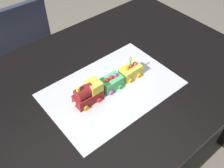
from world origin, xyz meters
The scene contains 8 objects.
ground_plane centered at (0.00, 0.00, 0.00)m, with size 8.00×8.00×0.00m, color gray.
dining_table centered at (0.00, 0.00, 0.63)m, with size 1.40×1.00×0.74m.
chair centered at (-0.18, 0.83, 0.47)m, with size 0.41×0.41×0.86m.
cake_board centered at (-0.08, -0.06, 0.74)m, with size 0.60×0.40×0.00m, color silver.
cake_locomotive centered at (-0.20, -0.05, 0.79)m, with size 0.14×0.08×0.12m.
cake_car_flatbed_mint_green centered at (-0.08, -0.05, 0.77)m, with size 0.10×0.08×0.07m.
cake_car_hopper_lemon centered at (0.04, -0.05, 0.77)m, with size 0.10×0.08×0.07m.
birthday_candle centered at (0.04, -0.05, 0.84)m, with size 0.01×0.01×0.06m.
Camera 1 is at (-0.59, -0.67, 1.59)m, focal length 40.70 mm.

